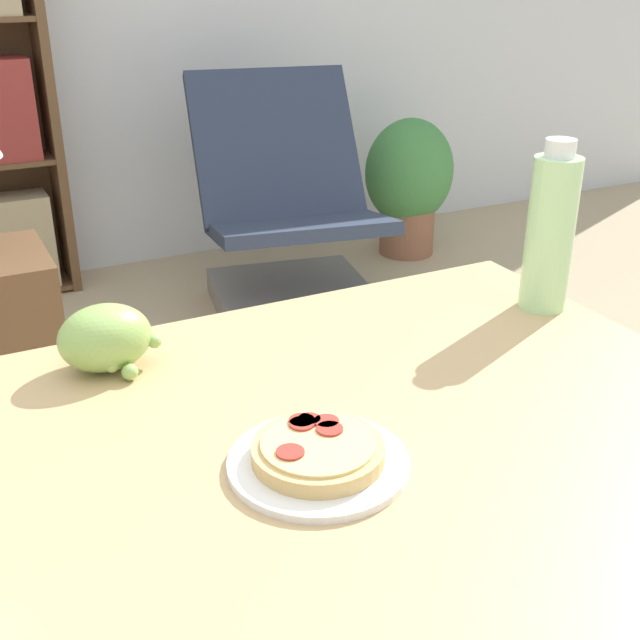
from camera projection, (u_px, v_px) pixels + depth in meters
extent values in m
cube|color=tan|center=(263.00, 478.00, 0.95)|extent=(1.35, 0.88, 0.03)
cylinder|color=tan|center=(469.00, 449.00, 1.66)|extent=(0.06, 0.06, 0.70)
cylinder|color=white|center=(318.00, 463.00, 0.94)|extent=(0.21, 0.21, 0.01)
cylinder|color=#DBB26B|center=(318.00, 452.00, 0.93)|extent=(0.16, 0.16, 0.02)
cylinder|color=#EACC7A|center=(318.00, 443.00, 0.93)|extent=(0.13, 0.13, 0.00)
cylinder|color=#A83328|center=(330.00, 429.00, 0.95)|extent=(0.03, 0.03, 0.00)
cylinder|color=#A83328|center=(310.00, 419.00, 0.97)|extent=(0.03, 0.03, 0.00)
cylinder|color=#A83328|center=(302.00, 424.00, 0.96)|extent=(0.03, 0.03, 0.00)
cylinder|color=#A83328|center=(290.00, 452.00, 0.91)|extent=(0.03, 0.03, 0.00)
cylinder|color=#A83328|center=(326.00, 421.00, 0.96)|extent=(0.03, 0.03, 0.00)
cylinder|color=#A83328|center=(302.00, 421.00, 0.97)|extent=(0.03, 0.03, 0.00)
ellipsoid|color=#93BC5B|center=(105.00, 338.00, 1.15)|extent=(0.13, 0.10, 0.10)
sphere|color=#93BC5B|center=(154.00, 341.00, 1.16)|extent=(0.02, 0.02, 0.02)
sphere|color=#93BC5B|center=(112.00, 364.00, 1.13)|extent=(0.02, 0.02, 0.02)
sphere|color=#93BC5B|center=(88.00, 344.00, 1.14)|extent=(0.03, 0.03, 0.03)
sphere|color=#93BC5B|center=(125.00, 336.00, 1.21)|extent=(0.02, 0.02, 0.02)
sphere|color=#93BC5B|center=(130.00, 372.00, 1.13)|extent=(0.02, 0.02, 0.02)
sphere|color=#93BC5B|center=(88.00, 354.00, 1.17)|extent=(0.03, 0.03, 0.03)
cylinder|color=#B7EAA3|center=(550.00, 235.00, 1.32)|extent=(0.08, 0.08, 0.26)
cylinder|color=white|center=(561.00, 148.00, 1.26)|extent=(0.05, 0.05, 0.03)
cube|color=slate|center=(292.00, 296.00, 3.19)|extent=(0.68, 0.65, 0.10)
cube|color=#2D384C|center=(299.00, 227.00, 2.99)|extent=(0.73, 0.61, 0.14)
cube|color=#2D384C|center=(276.00, 146.00, 3.15)|extent=(0.71, 0.52, 0.55)
cube|color=brown|center=(46.00, 89.00, 3.12)|extent=(0.04, 0.24, 1.62)
cylinder|color=#8E5B42|center=(407.00, 230.00, 3.76)|extent=(0.25, 0.25, 0.22)
ellipsoid|color=#428442|center=(409.00, 172.00, 3.65)|extent=(0.42, 0.36, 0.48)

